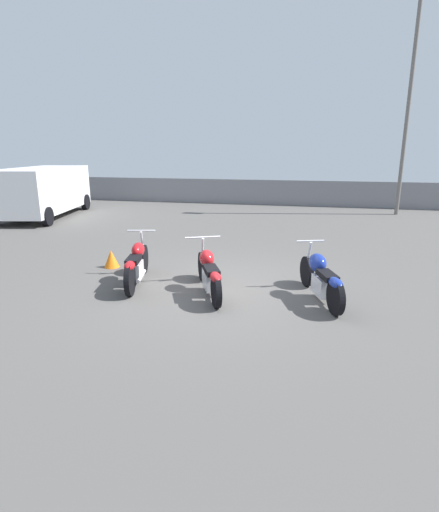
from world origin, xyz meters
name	(u,v)px	position (x,y,z in m)	size (l,w,h in m)	color
ground_plane	(218,289)	(0.00, 0.00, 0.00)	(60.00, 60.00, 0.00)	#514F4C
fence_back	(277,193)	(0.00, 12.86, 0.62)	(40.00, 0.04, 1.24)	gray
light_pole_left	(411,87)	(5.32, 11.04, 5.13)	(0.70, 0.35, 8.86)	slate
motorcycle_slot_0	(137,264)	(-1.71, -0.04, 0.43)	(0.75, 2.07, 1.01)	black
motorcycle_slot_1	(209,272)	(-0.12, -0.23, 0.42)	(1.13, 2.04, 0.97)	black
motorcycle_slot_2	(321,277)	(1.98, -0.10, 0.43)	(0.89, 2.03, 0.98)	black
parked_van	(43,190)	(-9.06, 7.09, 1.12)	(3.22, 5.71, 1.99)	white
traffic_cone_near	(111,259)	(-2.81, 0.95, 0.21)	(0.36, 0.36, 0.41)	orange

